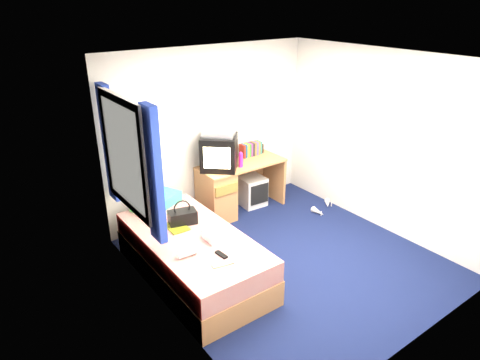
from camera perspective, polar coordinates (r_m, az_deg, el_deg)
ground at (r=5.39m, az=6.39°, el=-10.48°), size 3.40×3.40×0.00m
room_shell at (r=4.73m, az=7.17°, el=4.24°), size 3.40×3.40×3.40m
bed at (r=4.96m, az=-6.26°, el=-10.05°), size 1.01×2.00×0.54m
pillow at (r=5.50m, az=-11.09°, el=-2.75°), size 0.69×0.59×0.13m
desk at (r=6.20m, az=-1.95°, el=-1.20°), size 1.30×0.55×0.75m
storage_cube at (r=6.56m, az=1.60°, el=-1.47°), size 0.39×0.39×0.45m
crt_tv at (r=5.93m, az=-2.80°, el=3.69°), size 0.65×0.65×0.48m
vcr at (r=5.84m, az=-2.85°, el=6.29°), size 0.52×0.52×0.08m
book_row at (r=6.47m, az=1.44°, el=4.14°), size 0.34×0.13×0.20m
picture_frame at (r=6.63m, az=2.81°, el=4.34°), size 0.03×0.12×0.14m
pink_water_bottle at (r=6.03m, az=0.10°, el=2.65°), size 0.07×0.07×0.20m
aerosol_can at (r=6.15m, az=-1.06°, el=2.93°), size 0.06×0.06×0.17m
handbag at (r=5.03m, az=-7.67°, el=-4.86°), size 0.35×0.25×0.30m
towel at (r=4.73m, az=-2.98°, el=-7.18°), size 0.29×0.24×0.10m
magazine at (r=4.99m, az=-8.43°, el=-6.23°), size 0.22×0.29×0.01m
water_bottle at (r=4.45m, az=-7.11°, el=-9.68°), size 0.20×0.08×0.07m
colour_swatch_fan at (r=4.32m, az=-2.30°, el=-11.17°), size 0.23×0.10×0.01m
remote_control at (r=4.45m, az=-2.50°, el=-9.90°), size 0.06×0.16×0.02m
window_assembly at (r=4.68m, az=-14.74°, el=2.99°), size 0.11×1.42×1.40m
white_heels at (r=6.58m, az=11.00°, el=-3.64°), size 0.47×0.33×0.09m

